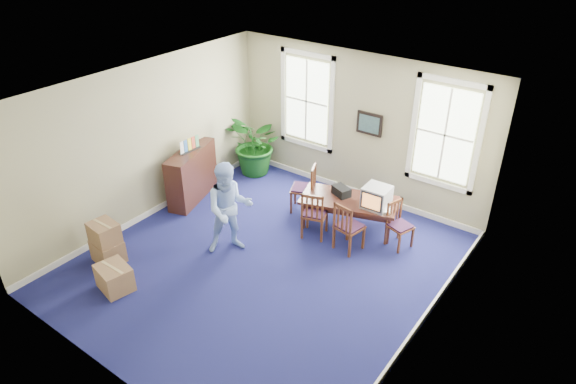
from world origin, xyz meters
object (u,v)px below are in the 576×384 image
Objects in this scene: credenza at (192,173)px; potted_plant at (256,145)px; conference_table at (348,213)px; chair_near_left at (315,213)px; cardboard_boxes at (118,243)px; man at (229,208)px; crt_tv at (377,197)px.

potted_plant is at bearing 59.00° from credenza.
potted_plant is at bearing 148.57° from conference_table.
conference_table is 0.78m from chair_near_left.
credenza is 1.04× the size of cardboard_boxes.
credenza is (-3.38, -1.00, 0.28)m from conference_table.
man is 1.19× the size of potted_plant.
chair_near_left reaches higher than conference_table.
cardboard_boxes is at bearing 178.80° from man.
cardboard_boxes is at bearing 31.67° from chair_near_left.
man is at bearing -136.20° from crt_tv.
credenza is at bearing 178.82° from conference_table.
man reaches higher than cardboard_boxes.
crt_tv is 2.81m from man.
conference_table is 3.63× the size of crt_tv.
conference_table is 1.85× the size of chair_near_left.
man is 3.11m from potted_plant.
conference_table is 0.78m from crt_tv.
potted_plant is at bearing 167.15° from crt_tv.
man reaches higher than crt_tv.
man reaches higher than credenza.
chair_near_left is 3.01m from credenza.
cardboard_boxes is at bearing -146.32° from conference_table.
cardboard_boxes is at bearing -93.42° from credenza.
man is (-1.40, -1.97, 0.58)m from conference_table.
man reaches higher than chair_near_left.
crt_tv is at bearing -3.07° from man.
credenza reaches higher than chair_near_left.
potted_plant is (-2.57, 1.37, 0.25)m from chair_near_left.
man is at bearing -143.13° from conference_table.
conference_table is 1.28× the size of cardboard_boxes.
cardboard_boxes is (-2.77, -3.47, 0.10)m from conference_table.
crt_tv is 0.35× the size of cardboard_boxes.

